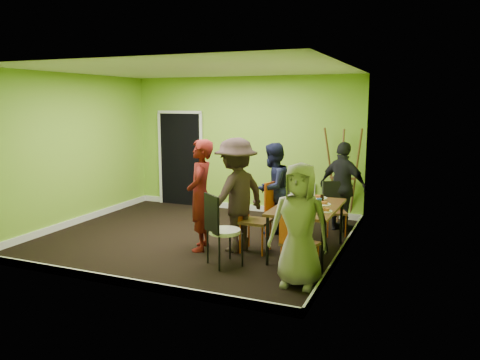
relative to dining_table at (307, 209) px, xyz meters
The scene contains 28 objects.
ground 2.10m from the dining_table, behind, with size 5.00×5.00×0.00m, color black.
room_walls 2.03m from the dining_table, behind, with size 5.04×4.54×2.82m.
dining_table is the anchor object (origin of this frame).
chair_left_far 1.03m from the dining_table, 134.81° to the left, with size 0.50×0.50×0.94m.
chair_left_near 0.88m from the dining_table, 168.40° to the right, with size 0.43×0.43×1.03m.
chair_back_end 1.34m from the dining_table, 84.38° to the left, with size 0.51×0.55×0.91m.
chair_front_end 1.04m from the dining_table, 83.14° to the right, with size 0.51×0.51×0.97m.
chair_bentwood 1.39m from the dining_table, 135.91° to the right, with size 0.56×0.57×1.04m.
easel 2.16m from the dining_table, 86.54° to the left, with size 0.73×0.68×1.81m.
plate_near_left 0.47m from the dining_table, 133.62° to the left, with size 0.27×0.27×0.01m, color white.
plate_near_right 0.47m from the dining_table, 111.41° to the right, with size 0.22×0.22×0.01m, color white.
plate_far_back 0.62m from the dining_table, 86.81° to the left, with size 0.26×0.26×0.01m, color white.
plate_far_front 0.54m from the dining_table, 90.78° to the right, with size 0.25×0.25×0.01m, color white.
plate_wall_back 0.26m from the dining_table, 40.83° to the left, with size 0.25×0.25×0.01m, color white.
plate_wall_front 0.41m from the dining_table, 40.19° to the right, with size 0.23×0.23×0.01m, color white.
thermos 0.23m from the dining_table, 137.36° to the left, with size 0.07×0.07×0.24m, color white.
blue_bottle 0.40m from the dining_table, 49.87° to the right, with size 0.07×0.07×0.19m, color blue.
orange_bottle 0.23m from the dining_table, 101.05° to the left, with size 0.03×0.03×0.08m, color #CC4E13.
glass_mid 0.23m from the dining_table, 128.69° to the left, with size 0.06×0.06×0.10m, color black.
glass_back 0.46m from the dining_table, 74.22° to the left, with size 0.06×0.06×0.10m, color black.
glass_front 0.52m from the dining_table, 68.93° to the right, with size 0.06×0.06×0.09m, color black.
cup_a 0.28m from the dining_table, 125.23° to the right, with size 0.11×0.11×0.09m, color white.
cup_b 0.19m from the dining_table, ahead, with size 0.10×0.10×0.09m, color white.
person_standing 1.64m from the dining_table, 166.03° to the right, with size 0.63×0.41×1.73m, color #611310.
person_left_far 1.28m from the dining_table, 132.55° to the left, with size 0.77×0.60×1.59m, color #151834.
person_left_near 1.10m from the dining_table, 167.48° to the right, with size 1.13×0.65×1.75m, color #322321.
person_back_end 1.54m from the dining_table, 80.36° to the left, with size 0.94×0.39×1.60m, color black.
person_front_end 1.25m from the dining_table, 80.16° to the right, with size 0.76×0.50×1.56m, color gray.
Camera 1 is at (3.65, -6.82, 2.30)m, focal length 35.00 mm.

